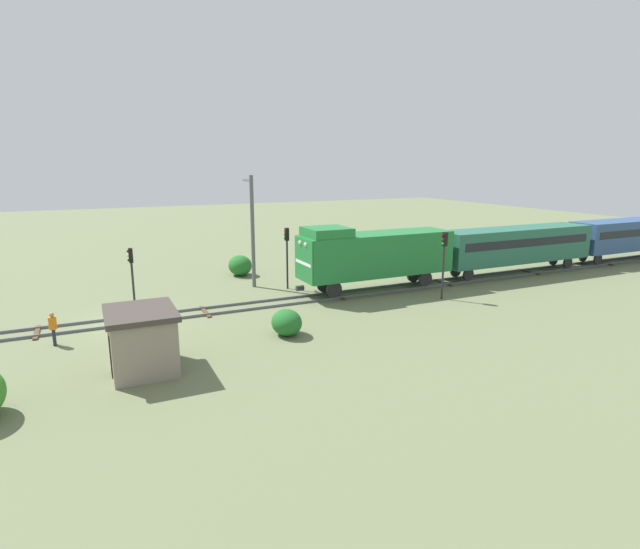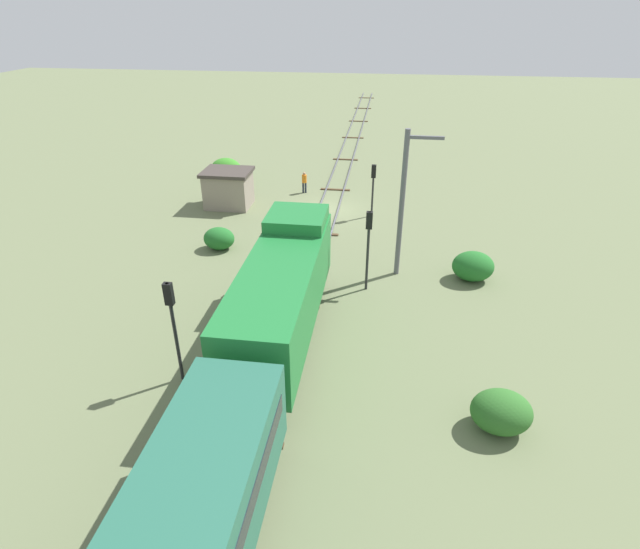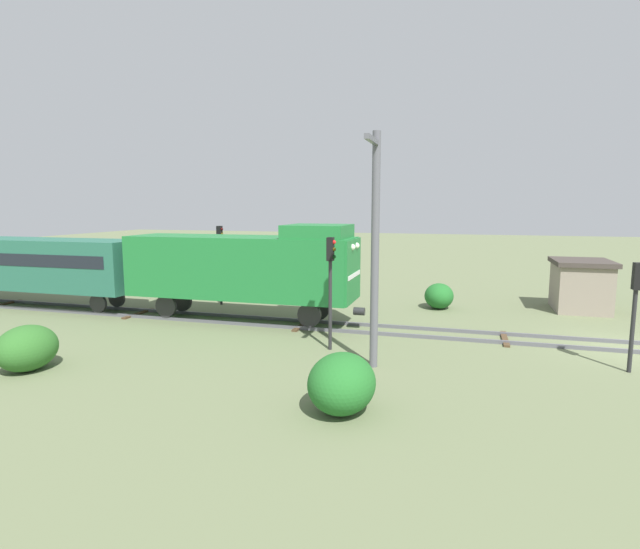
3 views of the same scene
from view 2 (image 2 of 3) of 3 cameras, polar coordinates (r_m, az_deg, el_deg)
The scene contains 13 objects.
ground_plane at distance 37.24m, azimuth 0.99°, elevation 7.39°, with size 161.72×161.72×0.00m, color #66704C.
railway_track at distance 37.21m, azimuth 0.99°, elevation 7.50°, with size 2.40×107.81×0.16m.
locomotive at distance 21.44m, azimuth -4.31°, elevation -1.51°, with size 2.90×11.60×4.60m.
traffic_signal_near at distance 35.44m, azimuth 6.11°, elevation 10.61°, with size 0.32×0.34×3.75m.
traffic_signal_mid at distance 25.50m, azimuth 5.56°, elevation 4.31°, with size 0.32×0.34×4.41m.
traffic_signal_far at distance 19.78m, azimuth -16.53°, elevation -4.44°, with size 0.32×0.34×4.49m.
worker_near_track at distance 40.52m, azimuth -1.81°, elevation 10.67°, with size 0.38×0.38×1.70m.
catenary_mast at distance 26.89m, azimuth 9.48°, elevation 8.19°, with size 1.94×0.28×8.07m.
relay_hut at distance 38.18m, azimuth -10.43°, elevation 9.69°, with size 3.50×2.90×2.74m.
bush_near at distance 44.31m, azimuth -10.68°, elevation 11.73°, with size 2.63×2.15×1.91m, color #378326.
bush_mid at distance 19.40m, azimuth 20.01°, elevation -14.54°, with size 2.16×1.77×1.57m, color #2D6526.
bush_far at distance 28.55m, azimuth 17.08°, elevation 0.91°, with size 2.26×1.85×1.64m, color #216726.
bush_back at distance 31.49m, azimuth -11.46°, elevation 4.05°, with size 1.91×1.57×1.39m, color #206526.
Camera 2 is at (-4.13, 34.45, 13.53)m, focal length 28.00 mm.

